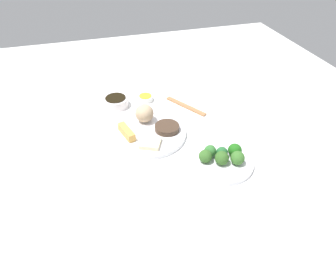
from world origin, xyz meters
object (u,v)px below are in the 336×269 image
(soy_sauce_bowl, at_px, (116,102))
(chopsticks_pair, at_px, (186,106))
(sauce_ramekin_hot_mustard, at_px, (145,98))
(broccoli_plate, at_px, (221,162))
(main_plate, at_px, (147,134))

(soy_sauce_bowl, xyz_separation_m, chopsticks_pair, (0.29, -0.09, -0.02))
(soy_sauce_bowl, relative_size, sauce_ramekin_hot_mustard, 1.62)
(broccoli_plate, height_order, sauce_ramekin_hot_mustard, sauce_ramekin_hot_mustard)
(main_plate, height_order, sauce_ramekin_hot_mustard, sauce_ramekin_hot_mustard)
(main_plate, distance_m, soy_sauce_bowl, 0.26)
(soy_sauce_bowl, height_order, chopsticks_pair, soy_sauce_bowl)
(broccoli_plate, xyz_separation_m, soy_sauce_bowl, (-0.29, 0.47, 0.01))
(sauce_ramekin_hot_mustard, relative_size, chopsticks_pair, 0.31)
(broccoli_plate, bearing_deg, sauce_ramekin_hot_mustard, 107.39)
(broccoli_plate, height_order, chopsticks_pair, broccoli_plate)
(main_plate, bearing_deg, sauce_ramekin_hot_mustard, 78.34)
(soy_sauce_bowl, bearing_deg, sauce_ramekin_hot_mustard, 4.50)
(main_plate, distance_m, broccoli_plate, 0.30)
(main_plate, relative_size, chopsticks_pair, 1.42)
(main_plate, height_order, soy_sauce_bowl, soy_sauce_bowl)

